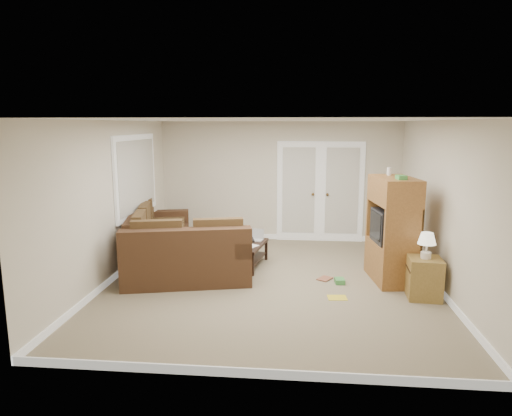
# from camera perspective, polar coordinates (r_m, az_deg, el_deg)

# --- Properties ---
(floor) EXTENTS (5.50, 5.50, 0.00)m
(floor) POSITION_cam_1_polar(r_m,az_deg,el_deg) (7.24, 1.90, -9.28)
(floor) COLOR gray
(floor) RESTS_ON ground
(ceiling) EXTENTS (5.00, 5.50, 0.02)m
(ceiling) POSITION_cam_1_polar(r_m,az_deg,el_deg) (6.81, 2.03, 10.93)
(ceiling) COLOR silver
(ceiling) RESTS_ON wall_back
(wall_left) EXTENTS (0.02, 5.50, 2.50)m
(wall_left) POSITION_cam_1_polar(r_m,az_deg,el_deg) (7.49, -17.49, 0.80)
(wall_left) COLOR beige
(wall_left) RESTS_ON floor
(wall_right) EXTENTS (0.02, 5.50, 2.50)m
(wall_right) POSITION_cam_1_polar(r_m,az_deg,el_deg) (7.21, 22.21, 0.15)
(wall_right) COLOR beige
(wall_right) RESTS_ON floor
(wall_back) EXTENTS (5.00, 0.02, 2.50)m
(wall_back) POSITION_cam_1_polar(r_m,az_deg,el_deg) (9.63, 2.97, 3.33)
(wall_back) COLOR beige
(wall_back) RESTS_ON floor
(wall_front) EXTENTS (5.00, 0.02, 2.50)m
(wall_front) POSITION_cam_1_polar(r_m,az_deg,el_deg) (4.24, -0.32, -5.89)
(wall_front) COLOR beige
(wall_front) RESTS_ON floor
(baseboards) EXTENTS (5.00, 5.50, 0.10)m
(baseboards) POSITION_cam_1_polar(r_m,az_deg,el_deg) (7.22, 1.91, -8.91)
(baseboards) COLOR white
(baseboards) RESTS_ON floor
(french_doors) EXTENTS (1.80, 0.05, 2.13)m
(french_doors) POSITION_cam_1_polar(r_m,az_deg,el_deg) (9.63, 8.01, 1.94)
(french_doors) COLOR white
(french_doors) RESTS_ON floor
(window_left) EXTENTS (0.05, 1.92, 1.42)m
(window_left) POSITION_cam_1_polar(r_m,az_deg,el_deg) (8.36, -14.73, 3.98)
(window_left) COLOR white
(window_left) RESTS_ON wall_left
(sectional_sofa) EXTENTS (2.61, 3.13, 0.92)m
(sectional_sofa) POSITION_cam_1_polar(r_m,az_deg,el_deg) (7.97, -10.58, -4.87)
(sectional_sofa) COLOR #472D1B
(sectional_sofa) RESTS_ON floor
(coffee_table) EXTENTS (0.66, 1.06, 0.67)m
(coffee_table) POSITION_cam_1_polar(r_m,az_deg,el_deg) (7.96, -0.95, -5.75)
(coffee_table) COLOR black
(coffee_table) RESTS_ON floor
(tv_armoire) EXTENTS (0.69, 1.09, 1.76)m
(tv_armoire) POSITION_cam_1_polar(r_m,az_deg,el_deg) (7.42, 16.67, -2.55)
(tv_armoire) COLOR #935D2D
(tv_armoire) RESTS_ON floor
(side_cabinet) EXTENTS (0.48, 0.48, 0.96)m
(side_cabinet) POSITION_cam_1_polar(r_m,az_deg,el_deg) (6.94, 20.32, -7.83)
(side_cabinet) COLOR olive
(side_cabinet) RESTS_ON floor
(space_heater) EXTENTS (0.12, 0.10, 0.29)m
(space_heater) POSITION_cam_1_polar(r_m,az_deg,el_deg) (9.53, 14.65, -3.86)
(space_heater) COLOR silver
(space_heater) RESTS_ON floor
(floor_magazine) EXTENTS (0.29, 0.24, 0.01)m
(floor_magazine) POSITION_cam_1_polar(r_m,az_deg,el_deg) (6.73, 10.11, -10.97)
(floor_magazine) COLOR gold
(floor_magazine) RESTS_ON floor
(floor_greenbox) EXTENTS (0.16, 0.20, 0.08)m
(floor_greenbox) POSITION_cam_1_polar(r_m,az_deg,el_deg) (7.30, 10.41, -8.96)
(floor_greenbox) COLOR #408E41
(floor_greenbox) RESTS_ON floor
(floor_book) EXTENTS (0.28, 0.30, 0.02)m
(floor_book) POSITION_cam_1_polar(r_m,az_deg,el_deg) (7.49, 7.99, -8.60)
(floor_book) COLOR brown
(floor_book) RESTS_ON floor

